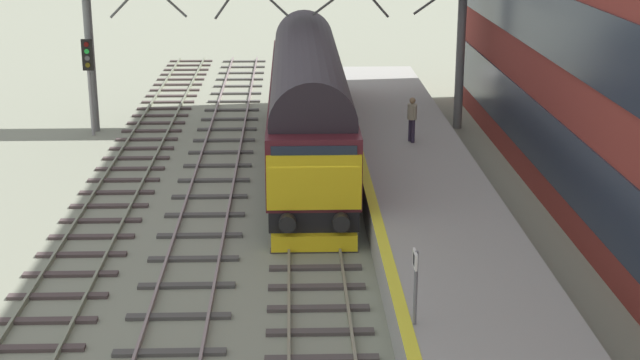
# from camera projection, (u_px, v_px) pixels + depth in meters

# --- Properties ---
(ground_plane) EXTENTS (140.00, 140.00, 0.00)m
(ground_plane) POSITION_uv_depth(u_px,v_px,m) (313.00, 236.00, 27.61)
(ground_plane) COLOR gray
(ground_plane) RESTS_ON ground
(track_main) EXTENTS (2.50, 60.00, 0.15)m
(track_main) POSITION_uv_depth(u_px,v_px,m) (313.00, 234.00, 27.60)
(track_main) COLOR gray
(track_main) RESTS_ON ground
(track_adjacent_west) EXTENTS (2.50, 60.00, 0.15)m
(track_adjacent_west) POSITION_uv_depth(u_px,v_px,m) (200.00, 235.00, 27.50)
(track_adjacent_west) COLOR gray
(track_adjacent_west) RESTS_ON ground
(track_adjacent_far_west) EXTENTS (2.50, 60.00, 0.15)m
(track_adjacent_far_west) POSITION_uv_depth(u_px,v_px,m) (92.00, 236.00, 27.40)
(track_adjacent_far_west) COLOR gray
(track_adjacent_far_west) RESTS_ON ground
(station_platform) EXTENTS (4.00, 44.00, 1.01)m
(station_platform) POSITION_uv_depth(u_px,v_px,m) (435.00, 218.00, 27.58)
(station_platform) COLOR #9C9C94
(station_platform) RESTS_ON ground
(diesel_locomotive) EXTENTS (2.74, 18.17, 4.68)m
(diesel_locomotive) POSITION_uv_depth(u_px,v_px,m) (308.00, 98.00, 34.20)
(diesel_locomotive) COLOR black
(diesel_locomotive) RESTS_ON ground
(signal_post_near) EXTENTS (0.44, 0.22, 4.01)m
(signal_post_near) POSITION_uv_depth(u_px,v_px,m) (89.00, 73.00, 38.08)
(signal_post_near) COLOR gray
(signal_post_near) RESTS_ON ground
(platform_number_sign) EXTENTS (0.10, 0.44, 1.64)m
(platform_number_sign) POSITION_uv_depth(u_px,v_px,m) (415.00, 275.00, 19.44)
(platform_number_sign) COLOR slate
(platform_number_sign) RESTS_ON station_platform
(waiting_passenger) EXTENTS (0.45, 0.47, 1.64)m
(waiting_passenger) POSITION_uv_depth(u_px,v_px,m) (412.00, 115.00, 33.68)
(waiting_passenger) COLOR #332B40
(waiting_passenger) RESTS_ON station_platform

